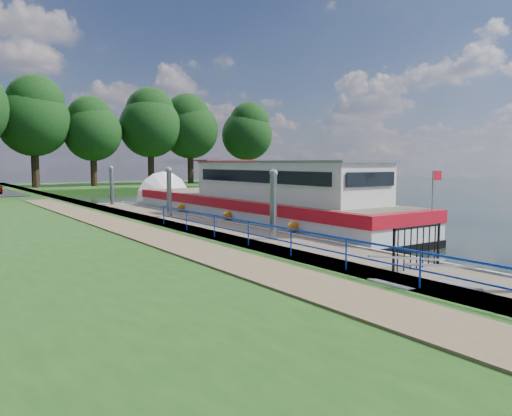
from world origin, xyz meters
TOP-DOWN VIEW (x-y plane):
  - ground at (0.00, 0.00)m, footprint 160.00×160.00m
  - bank_edge at (-2.55, 15.00)m, footprint 1.10×90.00m
  - far_bank at (12.00, 52.00)m, footprint 60.00×18.00m
  - footpath at (-4.40, 8.00)m, footprint 1.60×40.00m
  - blue_fence at (-2.75, 3.00)m, footprint 0.04×18.04m
  - pontoon at (0.00, 13.00)m, footprint 2.50×30.00m
  - mooring_piles at (0.00, 13.00)m, footprint 0.30×27.30m
  - gangway at (-1.85, 0.50)m, footprint 2.58×1.00m
  - gate_panel at (-0.00, 2.20)m, footprint 1.85×0.05m
  - barge at (3.60, 15.61)m, footprint 4.36×21.15m
  - horizon_trees at (-1.61, 48.68)m, footprint 54.38×10.03m

SIDE VIEW (x-z plane):
  - ground at x=0.00m, z-range 0.00..0.00m
  - pontoon at x=0.00m, z-range -0.10..0.46m
  - far_bank at x=12.00m, z-range 0.00..0.60m
  - bank_edge at x=-2.55m, z-range 0.00..0.78m
  - gangway at x=-1.85m, z-range 0.16..1.09m
  - footpath at x=-4.40m, z-range 0.78..0.83m
  - barge at x=3.60m, z-range -1.30..3.48m
  - gate_panel at x=0.00m, z-range 0.57..1.72m
  - mooring_piles at x=0.00m, z-range -0.50..3.05m
  - blue_fence at x=-2.75m, z-range 0.95..1.67m
  - horizon_trees at x=-1.61m, z-range 1.51..14.38m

